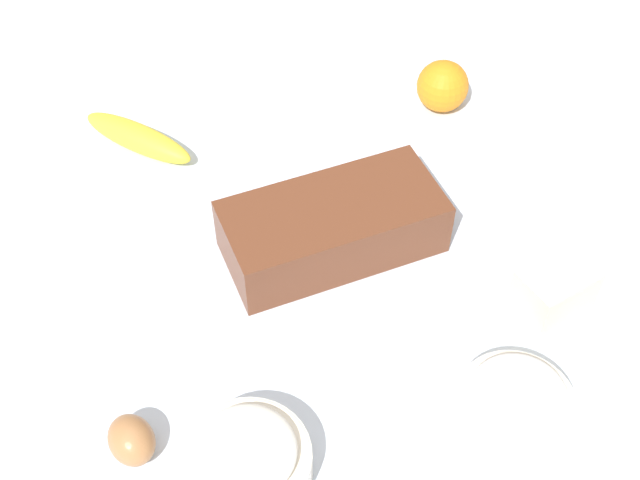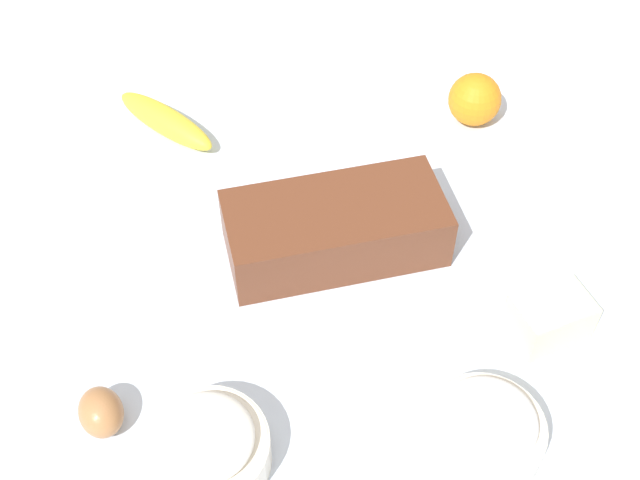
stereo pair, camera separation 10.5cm
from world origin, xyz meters
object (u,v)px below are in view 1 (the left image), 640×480
(orange_fruit, at_px, (443,86))
(egg_near_butter, at_px, (132,440))
(flour_bowl, at_px, (247,460))
(butter_block, at_px, (554,289))
(sugar_bowl, at_px, (515,406))
(banana, at_px, (138,138))
(loaf_pan, at_px, (333,226))

(orange_fruit, relative_size, egg_near_butter, 1.31)
(flour_bowl, distance_m, butter_block, 0.43)
(butter_block, bearing_deg, egg_near_butter, 0.83)
(egg_near_butter, bearing_deg, flour_bowl, 146.32)
(sugar_bowl, height_order, banana, sugar_bowl)
(loaf_pan, distance_m, banana, 0.34)
(loaf_pan, bearing_deg, butter_block, 138.46)
(sugar_bowl, xyz_separation_m, butter_block, (-0.13, -0.13, -0.01))
(sugar_bowl, relative_size, egg_near_butter, 2.16)
(banana, bearing_deg, loaf_pan, 124.23)
(flour_bowl, height_order, egg_near_butter, flour_bowl)
(orange_fruit, distance_m, egg_near_butter, 0.70)
(orange_fruit, bearing_deg, egg_near_butter, 34.99)
(loaf_pan, distance_m, egg_near_butter, 0.37)
(egg_near_butter, bearing_deg, banana, -103.71)
(banana, bearing_deg, orange_fruit, 170.52)
(flour_bowl, bearing_deg, sugar_bowl, 170.84)
(butter_block, relative_size, egg_near_butter, 1.48)
(butter_block, xyz_separation_m, egg_near_butter, (0.53, 0.01, -0.01))
(flour_bowl, relative_size, butter_block, 1.53)
(flour_bowl, bearing_deg, loaf_pan, -127.42)
(flour_bowl, relative_size, sugar_bowl, 1.05)
(orange_fruit, xyz_separation_m, butter_block, (0.05, 0.39, -0.01))
(loaf_pan, height_order, egg_near_butter, loaf_pan)
(loaf_pan, xyz_separation_m, orange_fruit, (-0.26, -0.21, -0.00))
(sugar_bowl, bearing_deg, banana, -64.69)
(banana, distance_m, butter_block, 0.63)
(sugar_bowl, distance_m, orange_fruit, 0.55)
(banana, xyz_separation_m, butter_block, (-0.41, 0.47, 0.01))
(sugar_bowl, xyz_separation_m, egg_near_butter, (0.40, -0.12, -0.01))
(orange_fruit, xyz_separation_m, egg_near_butter, (0.58, 0.40, -0.02))
(flour_bowl, bearing_deg, egg_near_butter, -33.68)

